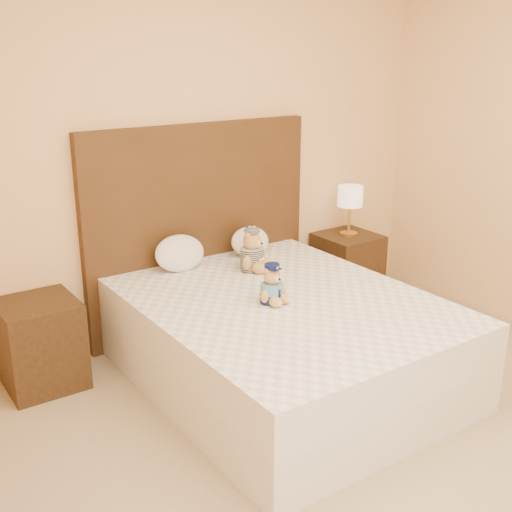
{
  "coord_description": "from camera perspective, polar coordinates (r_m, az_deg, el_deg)",
  "views": [
    {
      "loc": [
        -2.17,
        -1.66,
        2.01
      ],
      "look_at": [
        -0.03,
        1.45,
        0.76
      ],
      "focal_mm": 45.0,
      "sensor_mm": 36.0,
      "label": 1
    }
  ],
  "objects": [
    {
      "name": "ground",
      "position": [
        3.4,
        15.31,
        -18.76
      ],
      "size": [
        4.0,
        4.5,
        0.0
      ],
      "primitive_type": "cube",
      "color": "tan",
      "rests_on": "ground"
    },
    {
      "name": "room_walls",
      "position": [
        3.04,
        11.53,
        14.1
      ],
      "size": [
        4.04,
        4.52,
        2.72
      ],
      "color": "#EFBE82",
      "rests_on": "ground"
    },
    {
      "name": "bed",
      "position": [
        3.99,
        2.45,
        -7.49
      ],
      "size": [
        1.6,
        2.0,
        0.55
      ],
      "color": "white",
      "rests_on": "ground"
    },
    {
      "name": "headboard",
      "position": [
        4.62,
        -5.01,
        2.38
      ],
      "size": [
        1.75,
        0.08,
        1.5
      ],
      "primitive_type": "cube",
      "color": "#462915",
      "rests_on": "ground"
    },
    {
      "name": "nightstand_left",
      "position": [
        4.16,
        -18.57,
        -7.41
      ],
      "size": [
        0.45,
        0.45,
        0.55
      ],
      "primitive_type": "cube",
      "color": "#3D2813",
      "rests_on": "ground"
    },
    {
      "name": "nightstand_right",
      "position": [
        5.31,
        8.08,
        -0.97
      ],
      "size": [
        0.45,
        0.45,
        0.55
      ],
      "primitive_type": "cube",
      "color": "#3D2813",
      "rests_on": "ground"
    },
    {
      "name": "lamp",
      "position": [
        5.15,
        8.37,
        5.06
      ],
      "size": [
        0.2,
        0.2,
        0.4
      ],
      "color": "gold",
      "rests_on": "nightstand_right"
    },
    {
      "name": "teddy_police",
      "position": [
        3.79,
        1.42,
        -2.46
      ],
      "size": [
        0.24,
        0.23,
        0.24
      ],
      "primitive_type": null,
      "rotation": [
        0.0,
        0.0,
        0.17
      ],
      "color": "#B79047",
      "rests_on": "bed"
    },
    {
      "name": "teddy_prisoner",
      "position": [
        4.33,
        -0.35,
        0.57
      ],
      "size": [
        0.33,
        0.32,
        0.28
      ],
      "primitive_type": null,
      "rotation": [
        0.0,
        0.0,
        0.41
      ],
      "color": "#B79047",
      "rests_on": "bed"
    },
    {
      "name": "pillow_left",
      "position": [
        4.37,
        -6.8,
        0.4
      ],
      "size": [
        0.36,
        0.24,
        0.26
      ],
      "primitive_type": "ellipsoid",
      "color": "white",
      "rests_on": "bed"
    },
    {
      "name": "pillow_right",
      "position": [
        4.65,
        -0.53,
        1.43
      ],
      "size": [
        0.31,
        0.2,
        0.22
      ],
      "primitive_type": "ellipsoid",
      "color": "white",
      "rests_on": "bed"
    }
  ]
}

